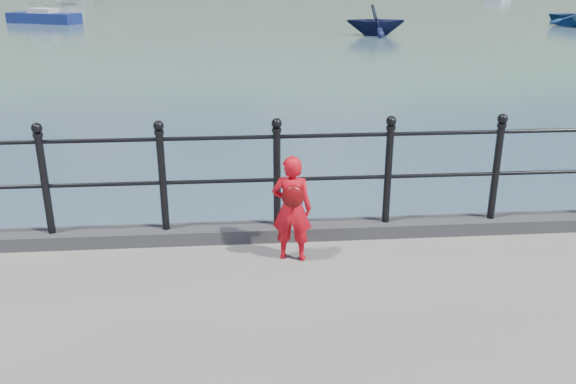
{
  "coord_description": "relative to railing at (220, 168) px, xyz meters",
  "views": [
    {
      "loc": [
        0.21,
        -6.25,
        3.82
      ],
      "look_at": [
        0.71,
        -0.2,
        1.55
      ],
      "focal_mm": 38.0,
      "sensor_mm": 36.0,
      "label": 1
    }
  ],
  "objects": [
    {
      "name": "railing",
      "position": [
        0.0,
        0.0,
        0.0
      ],
      "size": [
        18.11,
        0.11,
        1.2
      ],
      "color": "black",
      "rests_on": "kerb"
    },
    {
      "name": "kerb",
      "position": [
        -0.0,
        -0.0,
        -0.75
      ],
      "size": [
        60.0,
        0.3,
        0.15
      ],
      "primitive_type": "cube",
      "color": "#28282B",
      "rests_on": "quay"
    },
    {
      "name": "child",
      "position": [
        0.71,
        -0.52,
        -0.27
      ],
      "size": [
        0.45,
        0.36,
        1.09
      ],
      "rotation": [
        0.0,
        0.0,
        2.91
      ],
      "color": "red",
      "rests_on": "quay"
    },
    {
      "name": "launch_navy",
      "position": [
        8.17,
        29.2,
        -0.97
      ],
      "size": [
        3.5,
        3.1,
        1.71
      ],
      "primitive_type": "imported",
      "rotation": [
        0.0,
        0.0,
        1.48
      ],
      "color": "black",
      "rests_on": "ground"
    },
    {
      "name": "far_shore",
      "position": [
        38.34,
        239.56,
        -24.39
      ],
      "size": [
        830.0,
        200.0,
        156.0
      ],
      "color": "#333A21",
      "rests_on": "ground"
    },
    {
      "name": "ground",
      "position": [
        -0.0,
        0.15,
        -1.82
      ],
      "size": [
        600.0,
        600.0,
        0.0
      ],
      "primitive_type": "plane",
      "color": "#2D4251",
      "rests_on": "ground"
    },
    {
      "name": "sailboat_port",
      "position": [
        -13.03,
        38.92,
        -1.48
      ],
      "size": [
        5.39,
        3.61,
        7.61
      ],
      "rotation": [
        0.0,
        0.0,
        -0.42
      ],
      "color": "navy",
      "rests_on": "ground"
    }
  ]
}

